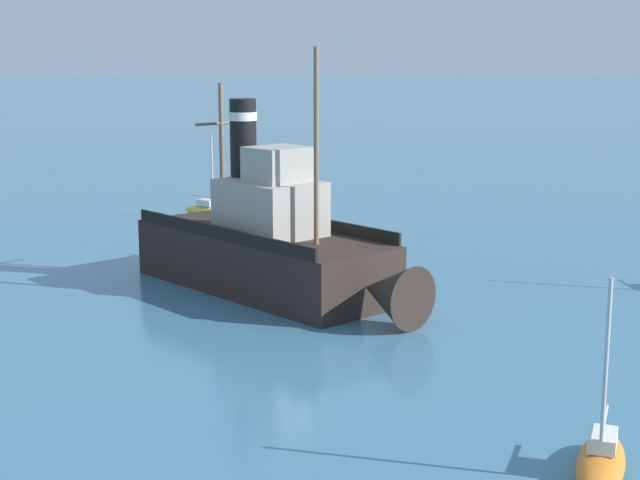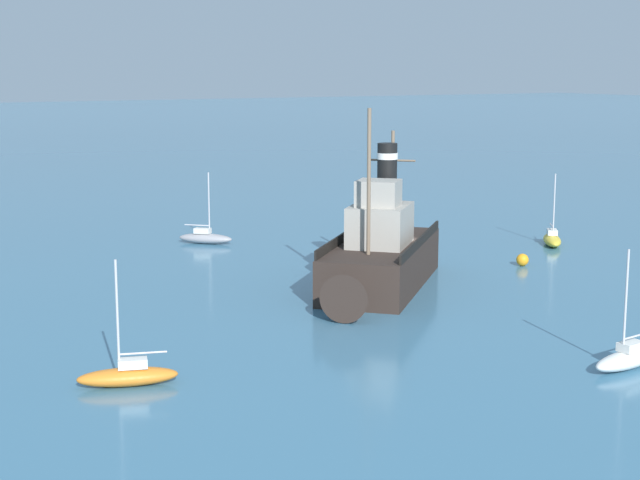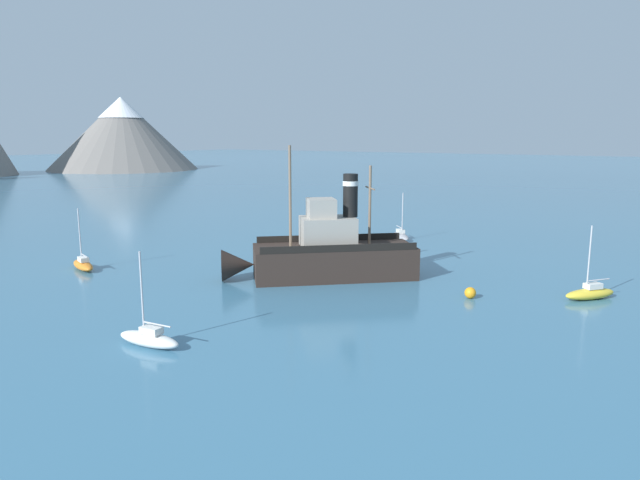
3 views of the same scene
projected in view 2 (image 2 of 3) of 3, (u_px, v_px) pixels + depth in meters
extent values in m
plane|color=teal|center=(394.00, 281.00, 55.43)|extent=(600.00, 600.00, 0.00)
cube|color=#2D231E|center=(382.00, 265.00, 53.86)|extent=(11.50, 11.69, 2.40)
cone|color=#2D231E|center=(350.00, 294.00, 47.04)|extent=(3.36, 3.36, 2.35)
cube|color=#9E998E|center=(380.00, 225.00, 52.99)|extent=(4.94, 4.96, 2.20)
cube|color=#9E998E|center=(378.00, 193.00, 52.20)|extent=(2.97, 2.97, 1.40)
cylinder|color=black|center=(387.00, 172.00, 54.13)|extent=(1.10, 1.10, 3.20)
cylinder|color=silver|center=(387.00, 156.00, 53.97)|extent=(1.16, 1.16, 0.35)
cylinder|color=#75604C|center=(369.00, 182.00, 49.87)|extent=(0.20, 0.20, 7.50)
cylinder|color=#75604C|center=(392.00, 183.00, 55.69)|extent=(0.20, 0.20, 6.00)
cylinder|color=#75604C|center=(393.00, 160.00, 55.46)|extent=(1.96, 1.89, 0.12)
cube|color=black|center=(421.00, 241.00, 53.03)|extent=(8.00, 8.29, 0.50)
cube|color=black|center=(344.00, 237.00, 54.19)|extent=(8.00, 8.29, 0.50)
ellipsoid|color=gray|center=(205.00, 238.00, 67.06)|extent=(3.45, 3.48, 0.70)
cube|color=silver|center=(203.00, 231.00, 67.01)|extent=(1.23, 1.23, 0.36)
cylinder|color=#B7B7BC|center=(209.00, 203.00, 66.56)|extent=(0.10, 0.10, 4.20)
cylinder|color=#B7B7BC|center=(197.00, 225.00, 67.05)|extent=(1.32, 1.34, 0.08)
ellipsoid|color=orange|center=(128.00, 377.00, 37.12)|extent=(2.22, 3.95, 0.70)
cube|color=silver|center=(133.00, 363.00, 37.07)|extent=(0.95, 1.24, 0.36)
cylinder|color=#B7B7BC|center=(117.00, 315.00, 36.63)|extent=(0.10, 0.10, 4.20)
cylinder|color=#B7B7BC|center=(143.00, 353.00, 37.09)|extent=(0.63, 1.74, 0.08)
ellipsoid|color=gold|center=(552.00, 240.00, 66.41)|extent=(3.70, 3.16, 0.70)
cube|color=silver|center=(552.00, 232.00, 66.52)|extent=(1.26, 1.17, 0.36)
cylinder|color=#B7B7BC|center=(554.00, 205.00, 65.69)|extent=(0.10, 0.10, 4.20)
cylinder|color=#B7B7BC|center=(552.00, 226.00, 66.84)|extent=(1.49, 1.14, 0.08)
ellipsoid|color=white|center=(627.00, 360.00, 39.29)|extent=(1.57, 3.91, 0.70)
cube|color=silver|center=(631.00, 346.00, 39.32)|extent=(0.77, 1.17, 0.36)
cylinder|color=#B7B7BC|center=(626.00, 301.00, 38.68)|extent=(0.10, 0.10, 4.20)
cylinder|color=#B7B7BC|center=(637.00, 336.00, 39.49)|extent=(0.31, 1.80, 0.08)
sphere|color=orange|center=(522.00, 260.00, 59.51)|extent=(0.75, 0.75, 0.75)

